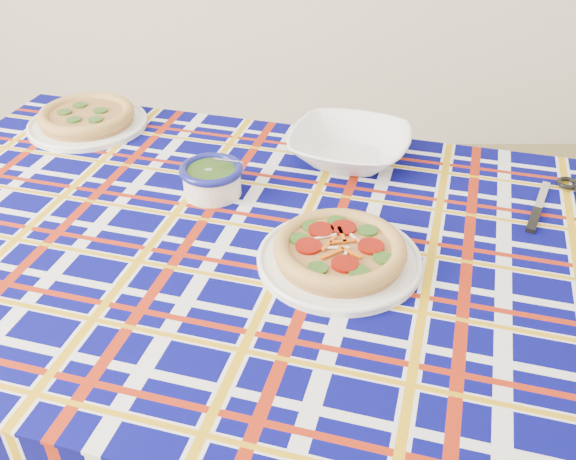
# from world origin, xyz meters

# --- Properties ---
(dining_table) EXTENTS (1.86, 1.44, 0.77)m
(dining_table) POSITION_xyz_m (0.21, 0.05, 0.70)
(dining_table) COLOR brown
(dining_table) RESTS_ON floor
(tablecloth) EXTENTS (1.90, 1.48, 0.11)m
(tablecloth) POSITION_xyz_m (0.21, 0.05, 0.72)
(tablecloth) COLOR #040555
(tablecloth) RESTS_ON dining_table
(main_focaccia_plate) EXTENTS (0.37, 0.37, 0.06)m
(main_focaccia_plate) POSITION_xyz_m (0.36, -0.02, 0.81)
(main_focaccia_plate) COLOR #A46F3A
(main_focaccia_plate) RESTS_ON tablecloth
(pesto_bowl) EXTENTS (0.17, 0.17, 0.08)m
(pesto_bowl) POSITION_xyz_m (0.10, 0.23, 0.82)
(pesto_bowl) COLOR #1C350E
(pesto_bowl) RESTS_ON tablecloth
(serving_bowl) EXTENTS (0.35, 0.35, 0.07)m
(serving_bowl) POSITION_xyz_m (0.41, 0.38, 0.81)
(serving_bowl) COLOR white
(serving_bowl) RESTS_ON tablecloth
(second_focaccia_plate) EXTENTS (0.41, 0.41, 0.06)m
(second_focaccia_plate) POSITION_xyz_m (-0.26, 0.57, 0.81)
(second_focaccia_plate) COLOR #A46F3A
(second_focaccia_plate) RESTS_ON tablecloth
(table_knife) EXTENTS (0.12, 0.22, 0.01)m
(table_knife) POSITION_xyz_m (0.81, 0.21, 0.78)
(table_knife) COLOR silver
(table_knife) RESTS_ON tablecloth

